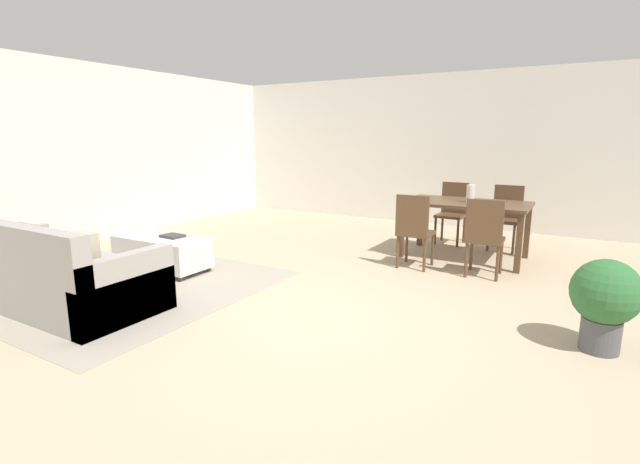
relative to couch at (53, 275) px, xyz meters
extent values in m
plane|color=tan|center=(2.19, 1.04, -0.29)|extent=(10.80, 10.80, 0.00)
cube|color=silver|center=(2.19, 6.04, 1.06)|extent=(9.00, 0.12, 2.70)
cube|color=silver|center=(-2.31, 1.54, 1.06)|extent=(0.12, 11.00, 2.70)
cube|color=gray|center=(-0.02, 0.70, -0.29)|extent=(3.00, 2.80, 0.01)
cube|color=gray|center=(0.00, 0.05, -0.08)|extent=(2.17, 0.96, 0.42)
cube|color=gray|center=(0.00, -0.35, 0.35)|extent=(2.17, 0.16, 0.44)
cube|color=gray|center=(-1.01, 0.05, 0.02)|extent=(0.14, 0.96, 0.62)
cube|color=gray|center=(1.01, 0.05, 0.02)|extent=(0.14, 0.96, 0.62)
cube|color=silver|center=(-0.64, -0.09, 0.31)|extent=(0.36, 0.13, 0.36)
cube|color=slate|center=(-0.21, -0.08, 0.31)|extent=(0.37, 0.12, 0.37)
cube|color=tan|center=(0.21, -0.09, 0.31)|extent=(0.36, 0.11, 0.36)
cube|color=tan|center=(0.64, -0.08, 0.32)|extent=(0.39, 0.11, 0.38)
cube|color=silver|center=(-0.04, 1.34, -0.05)|extent=(1.18, 0.54, 0.35)
cylinder|color=#513823|center=(-0.58, 1.56, -0.26)|extent=(0.05, 0.05, 0.06)
cylinder|color=#513823|center=(0.51, 1.56, -0.26)|extent=(0.05, 0.05, 0.06)
cylinder|color=#513823|center=(-0.58, 1.12, -0.26)|extent=(0.05, 0.05, 0.06)
cylinder|color=#513823|center=(0.51, 1.12, -0.26)|extent=(0.05, 0.05, 0.06)
cylinder|color=olive|center=(-1.21, 0.26, -0.02)|extent=(0.04, 0.04, 0.54)
cube|color=#513823|center=(2.99, 3.80, 0.45)|extent=(1.59, 0.93, 0.04)
cube|color=#513823|center=(2.26, 4.20, 0.07)|extent=(0.07, 0.07, 0.72)
cube|color=#513823|center=(3.72, 4.20, 0.07)|extent=(0.07, 0.07, 0.72)
cube|color=#513823|center=(2.26, 3.40, 0.07)|extent=(0.07, 0.07, 0.72)
cube|color=#513823|center=(3.72, 3.40, 0.07)|extent=(0.07, 0.07, 0.72)
cube|color=#513823|center=(2.58, 3.04, 0.14)|extent=(0.41, 0.41, 0.04)
cube|color=#513823|center=(2.58, 2.86, 0.39)|extent=(0.40, 0.05, 0.47)
cylinder|color=#513823|center=(2.41, 3.21, -0.09)|extent=(0.04, 0.04, 0.41)
cylinder|color=#513823|center=(2.75, 3.22, -0.09)|extent=(0.04, 0.04, 0.41)
cylinder|color=#513823|center=(2.41, 2.87, -0.09)|extent=(0.04, 0.04, 0.41)
cylinder|color=#513823|center=(2.75, 2.88, -0.09)|extent=(0.04, 0.04, 0.41)
cube|color=#513823|center=(3.39, 3.09, 0.14)|extent=(0.42, 0.42, 0.04)
cube|color=#513823|center=(3.40, 2.91, 0.39)|extent=(0.40, 0.06, 0.47)
cylinder|color=#513823|center=(3.22, 3.25, -0.09)|extent=(0.04, 0.04, 0.41)
cylinder|color=#513823|center=(3.56, 3.27, -0.09)|extent=(0.04, 0.04, 0.41)
cylinder|color=#513823|center=(3.23, 2.91, -0.09)|extent=(0.04, 0.04, 0.41)
cylinder|color=#513823|center=(3.57, 2.93, -0.09)|extent=(0.04, 0.04, 0.41)
cube|color=#513823|center=(2.61, 4.54, 0.14)|extent=(0.41, 0.41, 0.04)
cube|color=#513823|center=(2.62, 4.72, 0.39)|extent=(0.40, 0.05, 0.47)
cylinder|color=#513823|center=(2.78, 4.37, -0.09)|extent=(0.04, 0.04, 0.41)
cylinder|color=#513823|center=(2.44, 4.38, -0.09)|extent=(0.04, 0.04, 0.41)
cylinder|color=#513823|center=(2.79, 4.71, -0.09)|extent=(0.04, 0.04, 0.41)
cylinder|color=#513823|center=(2.45, 4.72, -0.09)|extent=(0.04, 0.04, 0.41)
cube|color=#513823|center=(3.38, 4.51, 0.14)|extent=(0.41, 0.41, 0.04)
cube|color=#513823|center=(3.39, 4.69, 0.39)|extent=(0.40, 0.05, 0.47)
cylinder|color=#513823|center=(3.55, 4.33, -0.09)|extent=(0.04, 0.04, 0.41)
cylinder|color=#513823|center=(3.21, 4.34, -0.09)|extent=(0.04, 0.04, 0.41)
cylinder|color=#513823|center=(3.56, 4.67, -0.09)|extent=(0.04, 0.04, 0.41)
cylinder|color=#513823|center=(3.22, 4.68, -0.09)|extent=(0.04, 0.04, 0.41)
cylinder|color=silver|center=(3.05, 3.76, 0.58)|extent=(0.11, 0.11, 0.23)
cube|color=#333338|center=(0.10, 1.40, 0.14)|extent=(0.27, 0.21, 0.03)
cylinder|color=#4C4C51|center=(4.56, 1.53, -0.16)|extent=(0.28, 0.28, 0.26)
sphere|color=#2D6633|center=(4.56, 1.53, 0.18)|extent=(0.49, 0.49, 0.49)
camera|label=1|loc=(4.36, -2.35, 1.31)|focal=25.73mm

